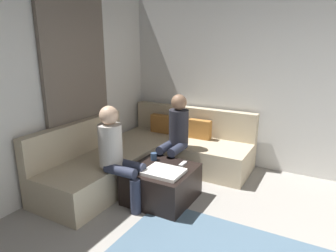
{
  "coord_description": "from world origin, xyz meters",
  "views": [
    {
      "loc": [
        0.16,
        -1.63,
        1.89
      ],
      "look_at": [
        -1.63,
        1.63,
        0.85
      ],
      "focal_mm": 31.91,
      "sensor_mm": 36.0,
      "label": 1
    }
  ],
  "objects_px": {
    "game_remote": "(183,164)",
    "person_on_couch_side": "(117,152)",
    "sectional_couch": "(149,155)",
    "coffee_mug": "(154,156)",
    "ottoman": "(162,184)",
    "person_on_couch_back": "(176,134)"
  },
  "relations": [
    {
      "from": "person_on_couch_back",
      "to": "person_on_couch_side",
      "type": "xyz_separation_m",
      "value": [
        -0.26,
        -0.98,
        0.0
      ]
    },
    {
      "from": "coffee_mug",
      "to": "person_on_couch_back",
      "type": "xyz_separation_m",
      "value": [
        0.07,
        0.48,
        0.19
      ]
    },
    {
      "from": "game_remote",
      "to": "coffee_mug",
      "type": "bearing_deg",
      "value": -174.29
    },
    {
      "from": "ottoman",
      "to": "person_on_couch_side",
      "type": "relative_size",
      "value": 0.63
    },
    {
      "from": "game_remote",
      "to": "person_on_couch_back",
      "type": "relative_size",
      "value": 0.12
    },
    {
      "from": "coffee_mug",
      "to": "game_remote",
      "type": "distance_m",
      "value": 0.4
    },
    {
      "from": "ottoman",
      "to": "coffee_mug",
      "type": "xyz_separation_m",
      "value": [
        -0.22,
        0.18,
        0.26
      ]
    },
    {
      "from": "coffee_mug",
      "to": "person_on_couch_side",
      "type": "distance_m",
      "value": 0.57
    },
    {
      "from": "person_on_couch_back",
      "to": "ottoman",
      "type": "bearing_deg",
      "value": 103.03
    },
    {
      "from": "sectional_couch",
      "to": "person_on_couch_back",
      "type": "relative_size",
      "value": 2.12
    },
    {
      "from": "game_remote",
      "to": "person_on_couch_back",
      "type": "distance_m",
      "value": 0.6
    },
    {
      "from": "coffee_mug",
      "to": "game_remote",
      "type": "xyz_separation_m",
      "value": [
        0.4,
        0.04,
        -0.04
      ]
    },
    {
      "from": "coffee_mug",
      "to": "person_on_couch_back",
      "type": "height_order",
      "value": "person_on_couch_back"
    },
    {
      "from": "ottoman",
      "to": "coffee_mug",
      "type": "distance_m",
      "value": 0.38
    },
    {
      "from": "person_on_couch_side",
      "to": "ottoman",
      "type": "bearing_deg",
      "value": 128.1
    },
    {
      "from": "ottoman",
      "to": "person_on_couch_side",
      "type": "height_order",
      "value": "person_on_couch_side"
    },
    {
      "from": "sectional_couch",
      "to": "coffee_mug",
      "type": "xyz_separation_m",
      "value": [
        0.34,
        -0.42,
        0.19
      ]
    },
    {
      "from": "game_remote",
      "to": "person_on_couch_side",
      "type": "xyz_separation_m",
      "value": [
        -0.59,
        -0.54,
        0.23
      ]
    },
    {
      "from": "coffee_mug",
      "to": "person_on_couch_side",
      "type": "xyz_separation_m",
      "value": [
        -0.19,
        -0.5,
        0.19
      ]
    },
    {
      "from": "sectional_couch",
      "to": "coffee_mug",
      "type": "relative_size",
      "value": 26.84
    },
    {
      "from": "coffee_mug",
      "to": "game_remote",
      "type": "height_order",
      "value": "coffee_mug"
    },
    {
      "from": "person_on_couch_back",
      "to": "person_on_couch_side",
      "type": "bearing_deg",
      "value": 75.32
    }
  ]
}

